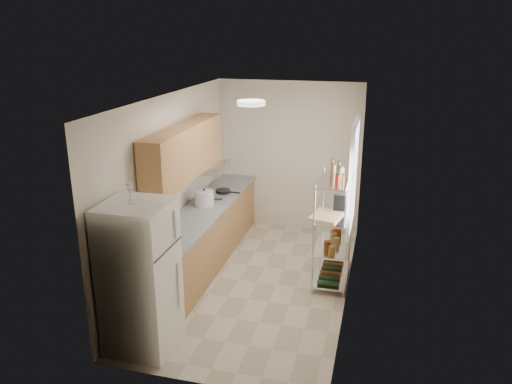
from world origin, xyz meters
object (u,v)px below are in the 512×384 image
espresso_machine (341,201)px  rice_cooker (204,198)px  frying_pan_large (203,200)px  cutting_board (326,216)px  refrigerator (140,277)px

espresso_machine → rice_cooker: bearing=-177.3°
frying_pan_large → cutting_board: bearing=-37.1°
refrigerator → espresso_machine: bearing=48.8°
refrigerator → cutting_board: bearing=47.0°
frying_pan_large → espresso_machine: 2.11m
cutting_board → espresso_machine: bearing=62.7°
refrigerator → cutting_board: size_ratio=3.61×
rice_cooker → frying_pan_large: (-0.08, 0.16, -0.09)m
refrigerator → frying_pan_large: 2.40m
rice_cooker → frying_pan_large: 0.20m
refrigerator → frying_pan_large: bearing=93.6°
refrigerator → frying_pan_large: (-0.15, 2.40, 0.07)m
refrigerator → cutting_board: (1.78, 1.91, 0.18)m
rice_cooker → espresso_machine: espresso_machine is taller
refrigerator → frying_pan_large: refrigerator is taller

